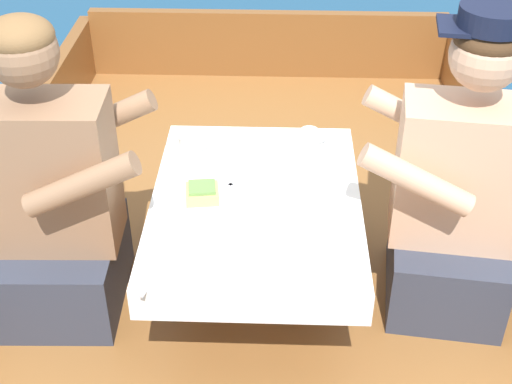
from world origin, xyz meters
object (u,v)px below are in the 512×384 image
(person_port, at_px, (54,202))
(person_starboard, at_px, (457,195))
(sandwich, at_px, (202,193))
(coffee_cup_starboard, at_px, (310,137))
(coffee_cup_port, at_px, (189,144))

(person_port, distance_m, person_starboard, 1.24)
(sandwich, bearing_deg, coffee_cup_starboard, 45.79)
(sandwich, bearing_deg, person_port, -179.48)
(coffee_cup_starboard, bearing_deg, person_port, -156.32)
(person_starboard, relative_size, sandwich, 9.27)
(person_port, height_order, sandwich, person_port)
(sandwich, distance_m, coffee_cup_starboard, 0.48)
(coffee_cup_port, bearing_deg, sandwich, -75.79)
(sandwich, xyz_separation_m, coffee_cup_starboard, (0.33, 0.34, -0.00))
(person_starboard, height_order, coffee_cup_starboard, person_starboard)
(person_starboard, bearing_deg, person_port, 10.17)
(person_port, bearing_deg, person_starboard, 1.47)
(coffee_cup_port, height_order, coffee_cup_starboard, coffee_cup_port)
(person_starboard, relative_size, coffee_cup_port, 10.42)
(person_port, height_order, person_starboard, person_starboard)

